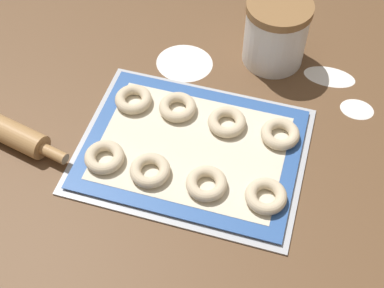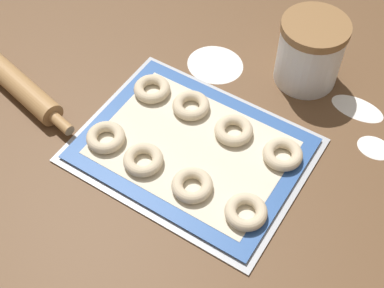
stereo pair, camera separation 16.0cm
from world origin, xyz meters
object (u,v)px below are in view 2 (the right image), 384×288
object	(u,v)px
baking_tray	(192,150)
bagel_back_mid_right	(234,130)
bagel_back_mid_left	(191,106)
flour_canister	(310,52)
bagel_back_far_left	(152,89)
bagel_front_mid_left	(143,160)
bagel_front_far_left	(106,137)
bagel_front_mid_right	(192,185)
bagel_back_far_right	(283,154)
bagel_front_far_right	(246,212)

from	to	relation	value
baking_tray	bagel_back_mid_right	bearing A→B (deg)	54.56
bagel_back_mid_left	flour_canister	distance (m)	0.25
bagel_back_mid_left	bagel_back_far_left	bearing A→B (deg)	-176.96
bagel_back_mid_left	baking_tray	bearing A→B (deg)	-56.42
baking_tray	bagel_front_mid_left	xyz separation A→B (m)	(-0.05, -0.07, 0.02)
bagel_front_mid_left	bagel_back_mid_right	xyz separation A→B (m)	(0.10, 0.14, 0.00)
bagel_front_far_left	bagel_front_mid_right	size ratio (longest dim) A/B	1.00
bagel_back_mid_right	bagel_back_far_right	xyz separation A→B (m)	(0.10, -0.00, 0.00)
bagel_front_far_right	bagel_back_far_left	bearing A→B (deg)	153.76
bagel_front_far_right	bagel_back_far_right	bearing A→B (deg)	90.63
bagel_front_far_right	bagel_front_mid_left	bearing A→B (deg)	-178.55
baking_tray	flour_canister	bearing A→B (deg)	71.59
bagel_back_far_left	flour_canister	distance (m)	0.31
bagel_back_mid_left	bagel_back_far_right	distance (m)	0.20
bagel_back_far_left	bagel_back_far_right	bearing A→B (deg)	-0.91
baking_tray	bagel_front_far_right	bearing A→B (deg)	-25.15
bagel_front_mid_right	bagel_back_mid_right	world-z (taller)	same
baking_tray	bagel_front_mid_right	bearing A→B (deg)	-57.40
bagel_back_mid_right	baking_tray	bearing A→B (deg)	-125.44
bagel_front_mid_left	bagel_back_mid_right	size ratio (longest dim) A/B	1.00
bagel_front_mid_right	bagel_front_far_left	bearing A→B (deg)	179.17
bagel_front_far_left	baking_tray	bearing A→B (deg)	26.95
bagel_front_far_left	bagel_back_mid_right	distance (m)	0.23
baking_tray	bagel_back_mid_right	xyz separation A→B (m)	(0.05, 0.07, 0.02)
bagel_back_far_left	bagel_back_mid_left	world-z (taller)	same
bagel_front_far_left	bagel_back_mid_right	bearing A→B (deg)	36.37
bagel_front_mid_left	bagel_front_far_right	distance (m)	0.20
baking_tray	bagel_front_far_left	bearing A→B (deg)	-153.05
bagel_front_far_right	bagel_back_far_right	world-z (taller)	same
bagel_front_far_left	bagel_back_mid_left	xyz separation A→B (m)	(0.09, 0.15, 0.00)
bagel_back_far_left	bagel_back_far_right	xyz separation A→B (m)	(0.28, -0.00, 0.00)
bagel_back_mid_left	flour_canister	xyz separation A→B (m)	(0.14, 0.20, 0.05)
bagel_front_mid_left	bagel_back_mid_right	distance (m)	0.17
bagel_front_mid_left	bagel_back_far_right	size ratio (longest dim) A/B	1.00
bagel_back_mid_left	bagel_front_mid_left	bearing A→B (deg)	-91.18
bagel_back_mid_left	bagel_front_mid_right	bearing A→B (deg)	-56.90
bagel_front_far_right	bagel_front_far_left	bearing A→B (deg)	-179.79
baking_tray	flour_canister	distance (m)	0.30
bagel_front_mid_left	bagel_back_mid_left	xyz separation A→B (m)	(0.00, 0.15, 0.00)
bagel_front_far_right	bagel_back_mid_left	size ratio (longest dim) A/B	1.00
bagel_back_far_left	bagel_front_far_right	bearing A→B (deg)	-26.24
bagel_front_mid_right	bagel_back_far_left	distance (m)	0.23
bagel_back_far_right	bagel_front_mid_right	bearing A→B (deg)	-125.53
bagel_back_mid_right	flour_canister	distance (m)	0.22
baking_tray	bagel_front_far_left	size ratio (longest dim) A/B	5.72
baking_tray	bagel_back_mid_left	xyz separation A→B (m)	(-0.05, 0.08, 0.02)
bagel_back_far_left	flour_canister	xyz separation A→B (m)	(0.23, 0.21, 0.05)
bagel_front_mid_left	bagel_back_mid_right	world-z (taller)	same
bagel_front_far_left	bagel_back_mid_left	world-z (taller)	same
baking_tray	bagel_front_far_right	world-z (taller)	bagel_front_far_right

